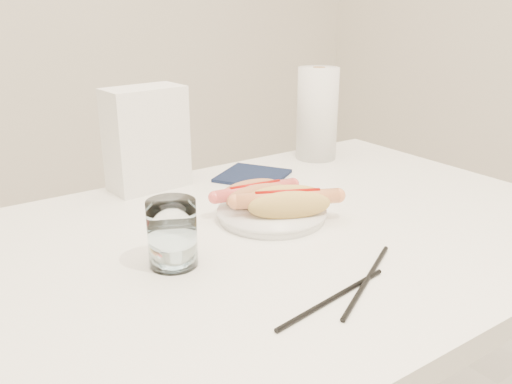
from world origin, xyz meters
TOP-DOWN VIEW (x-y plane):
  - table at (0.00, 0.00)m, footprint 1.20×0.80m
  - plate at (0.03, 0.05)m, footprint 0.23×0.23m
  - hotdog_left at (0.03, 0.09)m, footprint 0.17×0.08m
  - hotdog_right at (0.04, 0.01)m, footprint 0.18×0.13m
  - water_glass at (-0.20, -0.01)m, footprint 0.08×0.08m
  - chopstick_near at (-0.07, -0.24)m, footprint 0.22×0.04m
  - chopstick_far at (0.01, -0.23)m, footprint 0.21×0.12m
  - napkin_box at (-0.08, 0.35)m, footprint 0.17×0.10m
  - navy_napkin at (0.15, 0.27)m, footprint 0.20×0.20m
  - paper_towel_roll at (0.37, 0.31)m, footprint 0.11×0.11m

SIDE VIEW (x-z plane):
  - table at x=0.00m, z-range 0.32..1.07m
  - chopstick_near at x=-0.07m, z-range 0.75..0.76m
  - chopstick_far at x=0.01m, z-range 0.75..0.76m
  - navy_napkin at x=0.15m, z-range 0.75..0.76m
  - plate at x=0.03m, z-range 0.75..0.77m
  - hotdog_left at x=0.03m, z-range 0.76..0.81m
  - hotdog_right at x=0.04m, z-range 0.76..0.82m
  - water_glass at x=-0.20m, z-range 0.75..0.86m
  - napkin_box at x=-0.08m, z-range 0.75..0.97m
  - paper_towel_roll at x=0.37m, z-range 0.75..0.98m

